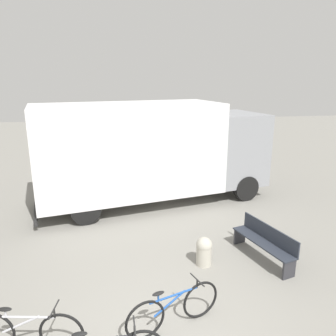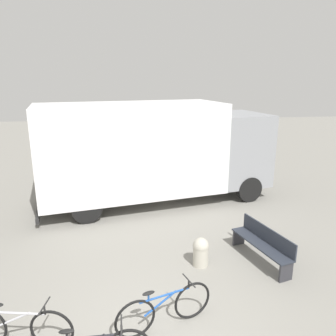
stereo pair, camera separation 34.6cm
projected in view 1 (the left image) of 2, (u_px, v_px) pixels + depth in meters
The scene contains 5 objects.
delivery_truck at pixel (152, 149), 11.14m from camera, with size 8.25×3.92×3.43m.
park_bench at pixel (265, 241), 7.81m from camera, with size 0.88×1.88×0.83m.
bicycle_near at pixel (27, 331), 5.14m from camera, with size 1.79×0.50×0.81m.
bicycle_far at pixel (174, 308), 5.65m from camera, with size 1.73×0.67×0.81m.
bollard_near_bench at pixel (204, 250), 7.58m from camera, with size 0.37×0.37×0.69m.
Camera 1 is at (-0.53, -4.31, 4.23)m, focal length 35.00 mm.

